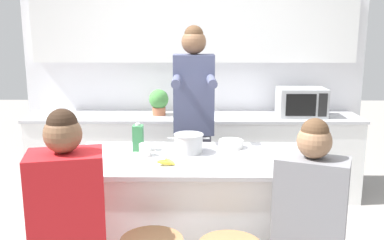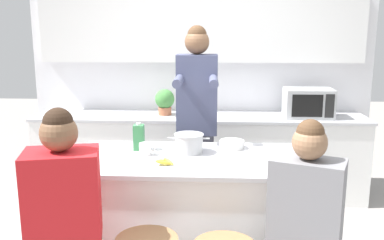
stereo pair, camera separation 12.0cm
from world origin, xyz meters
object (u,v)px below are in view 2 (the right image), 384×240
(coffee_cup_far, at_px, (145,149))
(microwave, at_px, (308,103))
(banana_bunch, at_px, (164,162))
(fruit_bowl, at_px, (232,144))
(kitchen_island, at_px, (191,218))
(cooking_pot, at_px, (189,143))
(juice_carton, at_px, (139,137))
(person_wrapped_blanket, at_px, (66,234))
(coffee_cup_near, at_px, (282,163))
(potted_plant, at_px, (165,101))
(person_cooking, at_px, (197,131))

(coffee_cup_far, xyz_separation_m, microwave, (1.47, 1.55, 0.08))
(coffee_cup_far, height_order, banana_bunch, coffee_cup_far)
(fruit_bowl, distance_m, microwave, 1.58)
(kitchen_island, height_order, coffee_cup_far, coffee_cup_far)
(microwave, bearing_deg, cooking_pot, -128.39)
(banana_bunch, height_order, juice_carton, juice_carton)
(person_wrapped_blanket, distance_m, coffee_cup_near, 1.38)
(person_wrapped_blanket, xyz_separation_m, potted_plant, (0.31, 2.30, 0.38))
(juice_carton, bearing_deg, fruit_bowl, 6.68)
(person_wrapped_blanket, relative_size, banana_bunch, 10.05)
(cooking_pot, height_order, potted_plant, potted_plant)
(banana_bunch, bearing_deg, juice_carton, 123.62)
(coffee_cup_near, bearing_deg, person_wrapped_blanket, -161.14)
(banana_bunch, xyz_separation_m, microwave, (1.31, 1.76, 0.10))
(person_cooking, height_order, person_wrapped_blanket, person_cooking)
(fruit_bowl, bearing_deg, cooking_pot, -157.15)
(kitchen_island, height_order, person_cooking, person_cooking)
(kitchen_island, relative_size, fruit_bowl, 9.07)
(person_wrapped_blanket, relative_size, cooking_pot, 4.62)
(person_cooking, bearing_deg, microwave, 36.08)
(person_cooking, relative_size, potted_plant, 6.62)
(juice_carton, bearing_deg, kitchen_island, -22.85)
(person_wrapped_blanket, height_order, potted_plant, person_wrapped_blanket)
(person_wrapped_blanket, relative_size, fruit_bowl, 7.61)
(coffee_cup_near, xyz_separation_m, microwave, (0.55, 1.83, 0.07))
(cooking_pot, relative_size, microwave, 0.61)
(person_wrapped_blanket, bearing_deg, cooking_pot, 37.32)
(person_wrapped_blanket, distance_m, coffee_cup_far, 0.85)
(cooking_pot, height_order, juice_carton, juice_carton)
(kitchen_island, relative_size, coffee_cup_far, 14.48)
(coffee_cup_far, bearing_deg, person_cooking, 64.03)
(microwave, xyz_separation_m, potted_plant, (-1.51, 0.04, 0.00))
(cooking_pot, relative_size, juice_carton, 1.48)
(person_cooking, distance_m, coffee_cup_far, 0.78)
(coffee_cup_near, bearing_deg, juice_carton, 157.40)
(juice_carton, bearing_deg, banana_bunch, -56.38)
(fruit_bowl, xyz_separation_m, coffee_cup_near, (0.30, -0.49, 0.02))
(coffee_cup_near, height_order, potted_plant, potted_plant)
(fruit_bowl, bearing_deg, person_wrapped_blanket, -136.41)
(potted_plant, bearing_deg, microwave, -1.65)
(kitchen_island, relative_size, microwave, 3.38)
(juice_carton, xyz_separation_m, microwave, (1.54, 1.42, 0.03))
(person_cooking, xyz_separation_m, cooking_pot, (-0.03, -0.62, 0.06))
(fruit_bowl, relative_size, coffee_cup_near, 1.71)
(kitchen_island, bearing_deg, cooking_pot, 102.14)
(coffee_cup_near, distance_m, potted_plant, 2.11)
(person_cooking, bearing_deg, cooking_pot, -93.86)
(person_cooking, relative_size, coffee_cup_far, 15.97)
(fruit_bowl, relative_size, coffee_cup_far, 1.60)
(coffee_cup_far, relative_size, microwave, 0.23)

